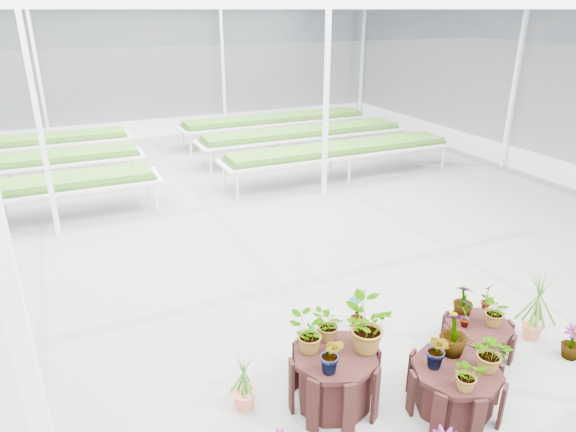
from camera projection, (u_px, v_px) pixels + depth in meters
name	position (u px, v px, depth m)	size (l,w,h in m)	color
ground_plane	(274.00, 298.00, 8.04)	(24.00, 24.00, 0.00)	gray
greenhouse_shell	(273.00, 159.00, 7.20)	(18.00, 24.00, 4.50)	white
steel_frame	(273.00, 159.00, 7.20)	(18.00, 24.00, 4.50)	silver
nursery_benches	(172.00, 159.00, 13.97)	(16.00, 7.00, 0.84)	silver
plinth_tall	(334.00, 380.00, 5.76)	(0.99, 0.99, 0.68)	black
plinth_mid	(454.00, 388.00, 5.73)	(1.02, 1.02, 0.54)	black
plinth_low	(477.00, 337.00, 6.73)	(0.89, 0.89, 0.40)	black
nursery_plants	(424.00, 342.00, 5.95)	(4.53, 3.20, 1.29)	#37661D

